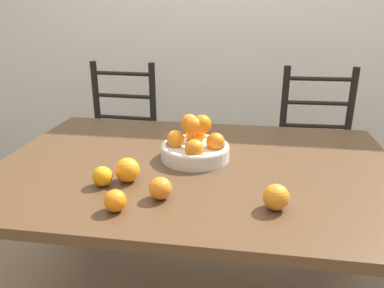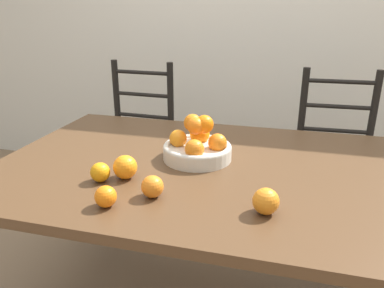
% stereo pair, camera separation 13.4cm
% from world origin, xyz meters
% --- Properties ---
extents(wall_back, '(8.00, 0.06, 2.60)m').
position_xyz_m(wall_back, '(0.00, 1.55, 1.30)').
color(wall_back, silver).
rests_on(wall_back, ground_plane).
extents(dining_table, '(1.49, 1.03, 0.73)m').
position_xyz_m(dining_table, '(0.00, 0.00, 0.64)').
color(dining_table, '#4C331E').
rests_on(dining_table, ground_plane).
extents(fruit_bowl, '(0.26, 0.26, 0.17)m').
position_xyz_m(fruit_bowl, '(-0.01, 0.05, 0.79)').
color(fruit_bowl, beige).
rests_on(fruit_bowl, dining_table).
extents(orange_loose_0, '(0.06, 0.06, 0.06)m').
position_xyz_m(orange_loose_0, '(-0.18, -0.38, 0.77)').
color(orange_loose_0, orange).
rests_on(orange_loose_0, dining_table).
extents(orange_loose_1, '(0.08, 0.08, 0.08)m').
position_xyz_m(orange_loose_1, '(-0.20, -0.19, 0.77)').
color(orange_loose_1, orange).
rests_on(orange_loose_1, dining_table).
extents(orange_loose_2, '(0.07, 0.07, 0.07)m').
position_xyz_m(orange_loose_2, '(-0.27, -0.23, 0.77)').
color(orange_loose_2, orange).
rests_on(orange_loose_2, dining_table).
extents(orange_loose_3, '(0.07, 0.07, 0.07)m').
position_xyz_m(orange_loose_3, '(-0.07, -0.29, 0.77)').
color(orange_loose_3, orange).
rests_on(orange_loose_3, dining_table).
extents(orange_loose_4, '(0.08, 0.08, 0.08)m').
position_xyz_m(orange_loose_4, '(0.28, -0.30, 0.77)').
color(orange_loose_4, orange).
rests_on(orange_loose_4, dining_table).
extents(chair_left, '(0.44, 0.42, 0.97)m').
position_xyz_m(chair_left, '(-0.60, 0.81, 0.47)').
color(chair_left, black).
rests_on(chair_left, ground_plane).
extents(chair_right, '(0.43, 0.41, 0.97)m').
position_xyz_m(chair_right, '(0.59, 0.81, 0.47)').
color(chair_right, black).
rests_on(chair_right, ground_plane).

